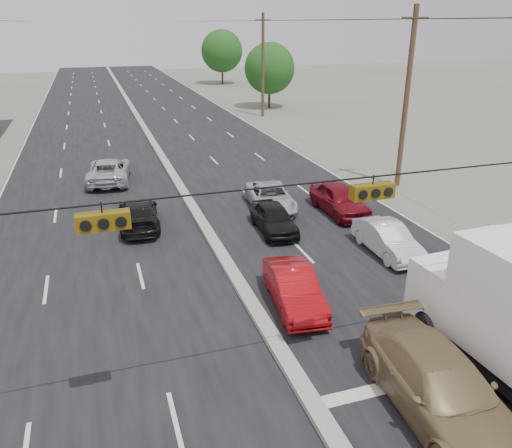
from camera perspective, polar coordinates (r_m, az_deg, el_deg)
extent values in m
plane|color=#606356|center=(13.94, 5.51, -18.69)|extent=(200.00, 200.00, 0.00)
cube|color=black|center=(40.86, -11.53, 8.77)|extent=(20.00, 160.00, 0.02)
cube|color=gray|center=(40.84, -11.54, 8.91)|extent=(0.50, 160.00, 0.20)
cylinder|color=#422D1E|center=(30.16, 16.79, 13.38)|extent=(0.30, 0.30, 10.00)
cube|color=#422D1E|center=(29.88, 17.75, 21.52)|extent=(1.60, 0.12, 0.12)
cylinder|color=#422D1E|center=(52.57, 0.79, 17.59)|extent=(0.30, 0.30, 10.00)
cube|color=#422D1E|center=(52.41, 0.82, 22.29)|extent=(1.60, 0.12, 0.12)
cylinder|color=black|center=(11.08, 6.59, 4.71)|extent=(25.00, 0.04, 0.04)
cube|color=#72590C|center=(10.25, -17.07, 0.33)|extent=(1.05, 0.30, 0.35)
cube|color=#72590C|center=(11.87, 13.15, 3.67)|extent=(1.05, 0.30, 0.35)
cylinder|color=#382619|center=(58.48, 1.53, 14.36)|extent=(0.28, 0.28, 2.52)
sphere|color=#124616|center=(58.15, 1.56, 17.36)|extent=(5.60, 5.60, 5.60)
cylinder|color=#382619|center=(82.53, -3.86, 16.69)|extent=(0.28, 0.28, 2.88)
sphere|color=#124616|center=(82.28, -3.93, 19.13)|extent=(6.40, 6.40, 6.40)
cube|color=white|center=(16.80, 21.98, -7.04)|extent=(2.70, 2.18, 1.96)
cylinder|color=black|center=(16.36, 19.12, -10.98)|extent=(0.37, 0.99, 0.98)
cylinder|color=black|center=(17.78, 24.94, -9.10)|extent=(0.37, 0.99, 0.98)
imported|color=olive|center=(13.60, 20.25, -17.06)|extent=(2.63, 5.64, 1.59)
imported|color=#A1090F|center=(17.17, 4.37, -7.38)|extent=(1.85, 4.13, 1.32)
imported|color=black|center=(23.11, 2.04, 0.66)|extent=(1.72, 3.90, 1.31)
imported|color=silver|center=(21.57, 14.80, -1.73)|extent=(1.42, 3.95, 1.29)
imported|color=#B0B4B8|center=(25.92, 1.67, 3.03)|extent=(2.68, 4.79, 1.27)
imported|color=maroon|center=(25.67, 9.53, 2.80)|extent=(1.77, 4.39, 1.50)
imported|color=black|center=(24.25, -13.25, 1.10)|extent=(2.09, 4.57, 1.30)
imported|color=#AAADB2|center=(31.79, -16.46, 5.89)|extent=(3.00, 5.41, 1.43)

